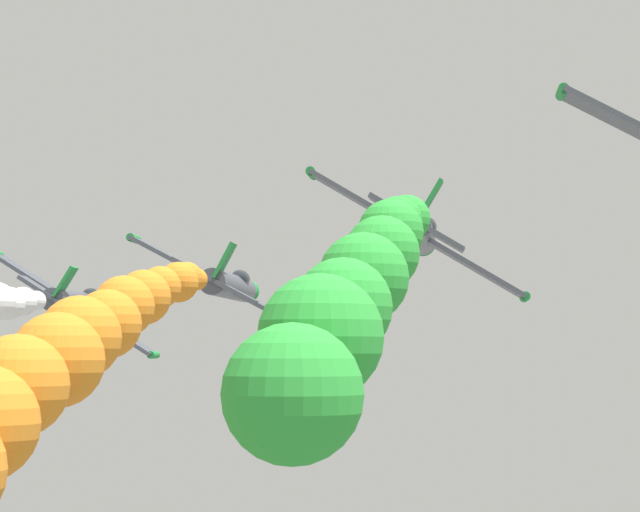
% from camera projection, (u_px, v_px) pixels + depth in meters
% --- Properties ---
extents(airplane_lead, '(8.30, 10.35, 5.37)m').
position_uv_depth(airplane_lead, '(79.00, 302.00, 71.55)').
color(airplane_lead, '#474C56').
extents(airplane_left_inner, '(8.62, 10.35, 4.78)m').
position_uv_depth(airplane_left_inner, '(230.00, 286.00, 63.61)').
color(airplane_left_inner, '#474C56').
extents(airplane_right_inner, '(8.41, 10.35, 5.18)m').
position_uv_depth(airplane_right_inner, '(420.00, 233.00, 55.61)').
color(airplane_right_inner, '#474C56').
extents(smoke_trail_right_inner, '(3.68, 22.13, 6.85)m').
position_uv_depth(smoke_trail_right_inner, '(345.00, 306.00, 32.88)').
color(smoke_trail_right_inner, green).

